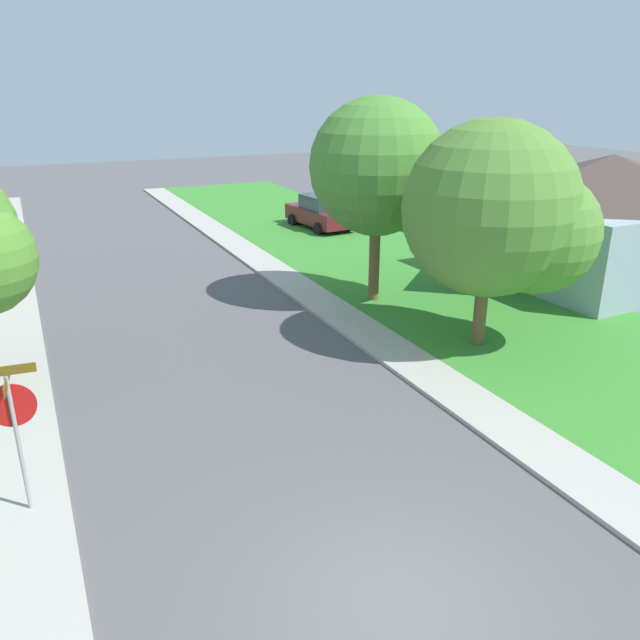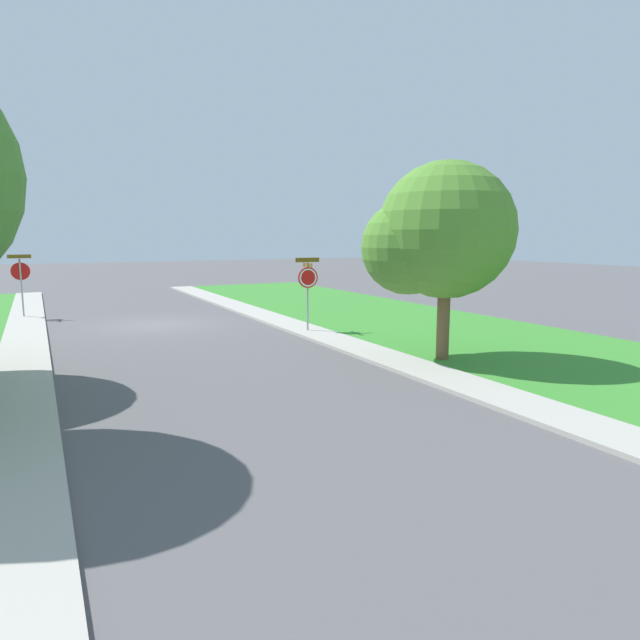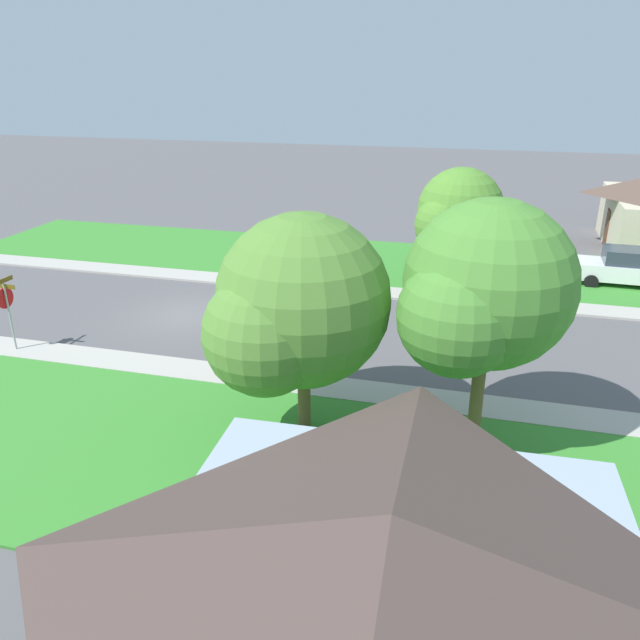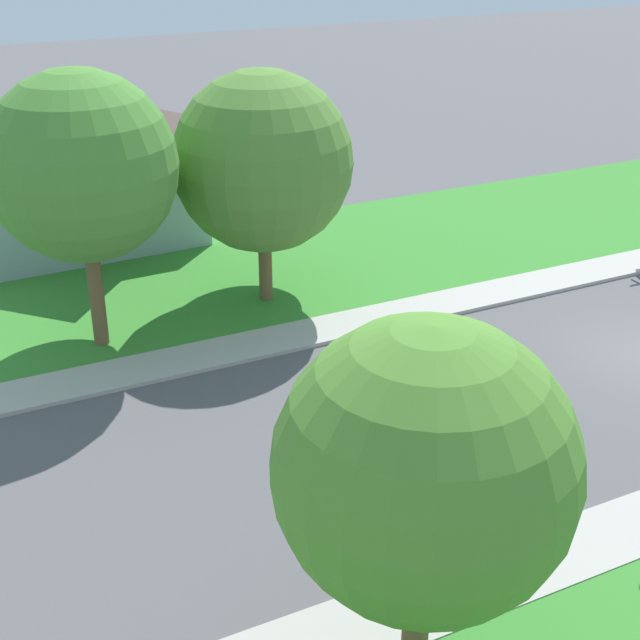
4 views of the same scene
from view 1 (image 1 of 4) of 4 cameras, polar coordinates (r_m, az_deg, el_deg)
The scene contains 9 objects.
ground_plane at distance 9.85m, azimuth 7.13°, elevation -24.18°, with size 120.00×120.00×0.00m, color #565456.
sidewalk_east at distance 20.95m, azimuth 0.50°, elevation 1.39°, with size 1.40×56.00×0.10m, color #ADA89E.
lawn_east at distance 23.30m, azimuth 10.96°, elevation 2.97°, with size 8.00×56.00×0.08m, color #38842D.
sidewalk_west at distance 19.07m, azimuth -25.83°, elevation -2.73°, with size 1.40×56.00×0.10m, color #ADA89E.
stop_sign_far_corner at distance 11.44m, azimuth -26.15°, elevation -7.78°, with size 0.92×0.92×2.77m.
car_maroon_near_corner at distance 32.48m, azimuth 0.06°, elevation 9.79°, with size 2.34×4.45×1.76m.
tree_across_left at distance 17.34m, azimuth 16.24°, elevation 9.15°, with size 5.01×4.66×6.22m.
tree_across_right at distance 20.56m, azimuth 6.07°, elevation 13.27°, with size 4.69×4.36×6.69m.
house_right_setback at distance 26.15m, azimuth 24.51°, elevation 8.70°, with size 9.27×8.12×4.60m.
Camera 1 is at (-4.00, -5.78, 6.90)m, focal length 35.13 mm.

